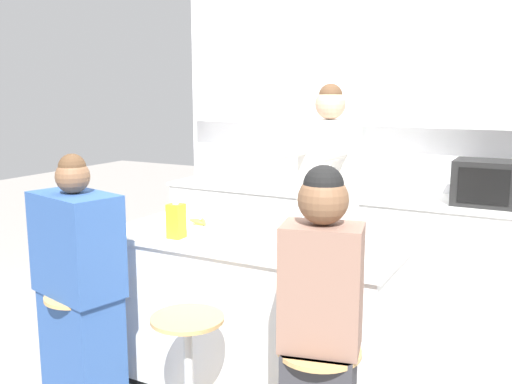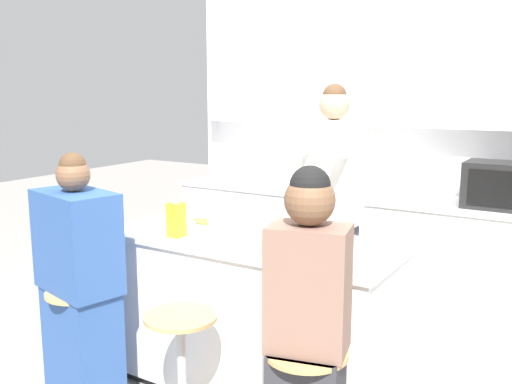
% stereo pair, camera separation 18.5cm
% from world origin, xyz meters
% --- Properties ---
extents(wall_back, '(3.30, 0.22, 2.70)m').
position_xyz_m(wall_back, '(0.00, 1.85, 1.54)').
color(wall_back, white).
rests_on(wall_back, ground_plane).
extents(back_counter, '(3.06, 0.60, 0.93)m').
position_xyz_m(back_counter, '(0.00, 1.56, 0.47)').
color(back_counter, white).
rests_on(back_counter, ground_plane).
extents(kitchen_island, '(1.71, 0.71, 0.92)m').
position_xyz_m(kitchen_island, '(0.00, 0.00, 0.46)').
color(kitchen_island, black).
rests_on(kitchen_island, ground_plane).
extents(bar_stool_leftmost, '(0.38, 0.38, 0.67)m').
position_xyz_m(bar_stool_leftmost, '(-0.68, -0.64, 0.35)').
color(bar_stool_leftmost, tan).
rests_on(bar_stool_leftmost, ground_plane).
extents(bar_stool_center, '(0.38, 0.38, 0.67)m').
position_xyz_m(bar_stool_center, '(0.00, -0.62, 0.35)').
color(bar_stool_center, tan).
rests_on(bar_stool_center, ground_plane).
extents(person_cooking, '(0.35, 0.59, 1.77)m').
position_xyz_m(person_cooking, '(0.23, 0.61, 0.90)').
color(person_cooking, '#383842').
rests_on(person_cooking, ground_plane).
extents(person_wrapped_blanket, '(0.54, 0.39, 1.42)m').
position_xyz_m(person_wrapped_blanket, '(-0.69, -0.63, 0.66)').
color(person_wrapped_blanket, '#2D5193').
rests_on(person_wrapped_blanket, ground_plane).
extents(person_seated_near, '(0.37, 0.32, 1.45)m').
position_xyz_m(person_seated_near, '(0.68, -0.63, 0.68)').
color(person_seated_near, '#333338').
rests_on(person_seated_near, ground_plane).
extents(cooking_pot, '(0.30, 0.21, 0.13)m').
position_xyz_m(cooking_pot, '(0.29, 0.15, 0.98)').
color(cooking_pot, '#B7BABC').
rests_on(cooking_pot, kitchen_island).
extents(fruit_bowl, '(0.19, 0.19, 0.08)m').
position_xyz_m(fruit_bowl, '(0.27, -0.22, 0.96)').
color(fruit_bowl, '#B7BABC').
rests_on(fruit_bowl, kitchen_island).
extents(mixing_bowl_steel, '(0.21, 0.21, 0.08)m').
position_xyz_m(mixing_bowl_steel, '(-0.07, 0.21, 0.95)').
color(mixing_bowl_steel, white).
rests_on(mixing_bowl_steel, kitchen_island).
extents(coffee_cup_near, '(0.12, 0.09, 0.10)m').
position_xyz_m(coffee_cup_near, '(-0.47, -0.07, 0.96)').
color(coffee_cup_near, white).
rests_on(coffee_cup_near, kitchen_island).
extents(banana_bunch, '(0.13, 0.10, 0.04)m').
position_xyz_m(banana_bunch, '(-0.43, 0.13, 0.94)').
color(banana_bunch, yellow).
rests_on(banana_bunch, kitchen_island).
extents(juice_carton, '(0.08, 0.08, 0.21)m').
position_xyz_m(juice_carton, '(-0.36, -0.20, 1.02)').
color(juice_carton, gold).
rests_on(juice_carton, kitchen_island).
extents(microwave, '(0.53, 0.33, 0.32)m').
position_xyz_m(microwave, '(1.11, 1.52, 1.09)').
color(microwave, black).
rests_on(microwave, back_counter).
extents(potted_plant, '(0.19, 0.19, 0.26)m').
position_xyz_m(potted_plant, '(-0.16, 1.56, 1.07)').
color(potted_plant, '#A86042').
rests_on(potted_plant, back_counter).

